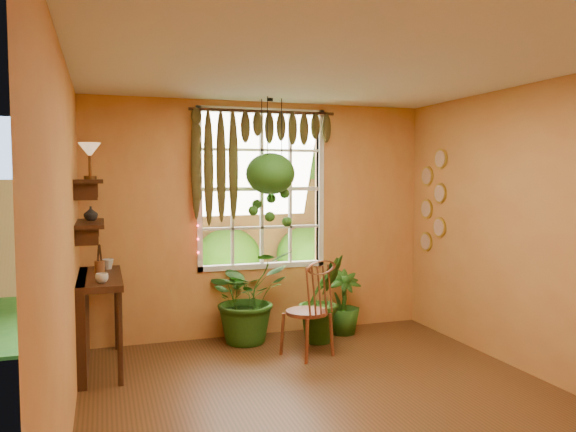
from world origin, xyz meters
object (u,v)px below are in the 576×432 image
Objects in this scene: windsor_chair at (309,324)px; hanging_basket at (270,177)px; potted_plant_left at (247,296)px; potted_plant_mid at (322,298)px; counter_ledge at (89,312)px.

windsor_chair is 0.81× the size of hanging_basket.
potted_plant_left is 1.06× the size of potted_plant_mid.
hanging_basket reaches higher than potted_plant_mid.
potted_plant_mid is at bearing -19.51° from hanging_basket.
potted_plant_left is at bearing 100.32° from windsor_chair.
windsor_chair is at bearing -8.08° from counter_ledge.
potted_plant_left is (1.66, 0.38, -0.04)m from counter_ledge.
potted_plant_left reaches higher than potted_plant_mid.
potted_plant_mid is at bearing 3.00° from counter_ledge.
hanging_basket is (1.91, 0.32, 1.29)m from counter_ledge.
counter_ledge is 0.84× the size of hanging_basket.
hanging_basket reaches higher than potted_plant_left.
potted_plant_mid is at bearing 28.82° from windsor_chair.
windsor_chair is 1.64m from hanging_basket.
potted_plant_mid is (0.80, -0.25, -0.03)m from potted_plant_left.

